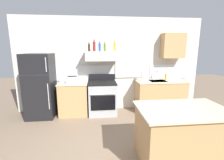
# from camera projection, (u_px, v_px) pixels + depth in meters

# --- Properties ---
(ground_plane) EXTENTS (16.00, 16.00, 0.00)m
(ground_plane) POSITION_uv_depth(u_px,v_px,m) (122.00, 155.00, 2.74)
(ground_plane) COLOR #7A6651
(back_wall) EXTENTS (5.40, 0.11, 2.70)m
(back_wall) POSITION_uv_depth(u_px,v_px,m) (111.00, 65.00, 4.65)
(back_wall) COLOR beige
(back_wall) RESTS_ON ground_plane
(refrigerator) EXTENTS (0.70, 0.72, 1.70)m
(refrigerator) POSITION_uv_depth(u_px,v_px,m) (40.00, 86.00, 4.18)
(refrigerator) COLOR black
(refrigerator) RESTS_ON ground_plane
(counter_left_of_stove) EXTENTS (0.79, 0.63, 0.91)m
(counter_left_of_stove) POSITION_uv_depth(u_px,v_px,m) (74.00, 98.00, 4.40)
(counter_left_of_stove) COLOR tan
(counter_left_of_stove) RESTS_ON ground_plane
(toaster) EXTENTS (0.30, 0.20, 0.19)m
(toaster) POSITION_uv_depth(u_px,v_px,m) (72.00, 80.00, 4.22)
(toaster) COLOR silver
(toaster) RESTS_ON counter_left_of_stove
(stove_range) EXTENTS (0.76, 0.69, 1.09)m
(stove_range) POSITION_uv_depth(u_px,v_px,m) (103.00, 98.00, 4.44)
(stove_range) COLOR #9EA0A5
(stove_range) RESTS_ON ground_plane
(range_hood_shelf) EXTENTS (0.96, 0.52, 0.24)m
(range_hood_shelf) POSITION_uv_depth(u_px,v_px,m) (102.00, 56.00, 4.31)
(range_hood_shelf) COLOR white
(bottle_brown_stout) EXTENTS (0.06, 0.06, 0.25)m
(bottle_brown_stout) POSITION_uv_depth(u_px,v_px,m) (89.00, 48.00, 4.22)
(bottle_brown_stout) COLOR #381E0F
(bottle_brown_stout) RESTS_ON range_hood_shelf
(bottle_red_label_wine) EXTENTS (0.07, 0.07, 0.32)m
(bottle_red_label_wine) POSITION_uv_depth(u_px,v_px,m) (94.00, 46.00, 4.24)
(bottle_red_label_wine) COLOR maroon
(bottle_red_label_wine) RESTS_ON range_hood_shelf
(bottle_blue_liqueur) EXTENTS (0.07, 0.07, 0.27)m
(bottle_blue_liqueur) POSITION_uv_depth(u_px,v_px,m) (100.00, 47.00, 4.22)
(bottle_blue_liqueur) COLOR #1E478C
(bottle_blue_liqueur) RESTS_ON range_hood_shelf
(bottle_olive_oil_square) EXTENTS (0.06, 0.06, 0.26)m
(bottle_olive_oil_square) POSITION_uv_depth(u_px,v_px,m) (105.00, 47.00, 4.23)
(bottle_olive_oil_square) COLOR #4C601E
(bottle_olive_oil_square) RESTS_ON range_hood_shelf
(bottle_clear_tall) EXTENTS (0.06, 0.06, 0.33)m
(bottle_clear_tall) POSITION_uv_depth(u_px,v_px,m) (109.00, 46.00, 4.33)
(bottle_clear_tall) COLOR silver
(bottle_clear_tall) RESTS_ON range_hood_shelf
(bottle_champagne_gold_foil) EXTENTS (0.08, 0.08, 0.29)m
(bottle_champagne_gold_foil) POSITION_uv_depth(u_px,v_px,m) (115.00, 47.00, 4.25)
(bottle_champagne_gold_foil) COLOR #B29333
(bottle_champagne_gold_foil) RESTS_ON range_hood_shelf
(counter_right_with_sink) EXTENTS (1.43, 0.63, 0.91)m
(counter_right_with_sink) POSITION_uv_depth(u_px,v_px,m) (160.00, 96.00, 4.65)
(counter_right_with_sink) COLOR tan
(counter_right_with_sink) RESTS_ON ground_plane
(sink_faucet) EXTENTS (0.03, 0.17, 0.28)m
(sink_faucet) POSITION_uv_depth(u_px,v_px,m) (157.00, 74.00, 4.61)
(sink_faucet) COLOR silver
(sink_faucet) RESTS_ON counter_right_with_sink
(paper_towel_roll) EXTENTS (0.11, 0.11, 0.27)m
(paper_towel_roll) POSITION_uv_depth(u_px,v_px,m) (143.00, 76.00, 4.48)
(paper_towel_roll) COLOR white
(paper_towel_roll) RESTS_ON counter_right_with_sink
(dish_soap_bottle) EXTENTS (0.06, 0.06, 0.18)m
(dish_soap_bottle) POSITION_uv_depth(u_px,v_px,m) (166.00, 77.00, 4.66)
(dish_soap_bottle) COLOR orange
(dish_soap_bottle) RESTS_ON counter_right_with_sink
(kitchen_island) EXTENTS (1.40, 0.90, 0.91)m
(kitchen_island) POSITION_uv_depth(u_px,v_px,m) (181.00, 135.00, 2.53)
(kitchen_island) COLOR tan
(kitchen_island) RESTS_ON ground_plane
(upper_cabinet_right) EXTENTS (0.64, 0.32, 0.70)m
(upper_cabinet_right) POSITION_uv_depth(u_px,v_px,m) (173.00, 46.00, 4.54)
(upper_cabinet_right) COLOR tan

